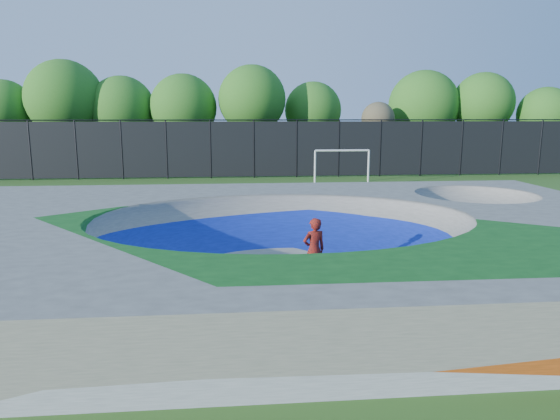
{
  "coord_description": "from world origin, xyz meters",
  "views": [
    {
      "loc": [
        -1.29,
        -13.89,
        4.34
      ],
      "look_at": [
        0.21,
        3.0,
        1.1
      ],
      "focal_mm": 32.0,
      "sensor_mm": 36.0,
      "label": 1
    }
  ],
  "objects": [
    {
      "name": "ground",
      "position": [
        0.0,
        0.0,
        0.0
      ],
      "size": [
        120.0,
        120.0,
        0.0
      ],
      "primitive_type": "plane",
      "color": "#2D5818",
      "rests_on": "ground"
    },
    {
      "name": "skate_deck",
      "position": [
        0.0,
        0.0,
        0.75
      ],
      "size": [
        22.0,
        14.0,
        1.5
      ],
      "primitive_type": "cube",
      "color": "gray",
      "rests_on": "ground"
    },
    {
      "name": "skater",
      "position": [
        0.71,
        -1.44,
        0.86
      ],
      "size": [
        0.72,
        0.58,
        1.73
      ],
      "primitive_type": "imported",
      "rotation": [
        0.0,
        0.0,
        3.44
      ],
      "color": "red",
      "rests_on": "ground"
    },
    {
      "name": "skateboard",
      "position": [
        0.71,
        -1.44,
        0.03
      ],
      "size": [
        0.81,
        0.46,
        0.05
      ],
      "primitive_type": "cube",
      "rotation": [
        0.0,
        0.0,
        0.33
      ],
      "color": "black",
      "rests_on": "ground"
    },
    {
      "name": "soccer_goal",
      "position": [
        5.18,
        16.09,
        1.58
      ],
      "size": [
        3.44,
        0.12,
        2.28
      ],
      "color": "silver",
      "rests_on": "ground"
    },
    {
      "name": "fence",
      "position": [
        0.0,
        21.0,
        2.1
      ],
      "size": [
        48.09,
        0.09,
        4.04
      ],
      "color": "black",
      "rests_on": "ground"
    },
    {
      "name": "treeline",
      "position": [
        -1.29,
        26.18,
        5.05
      ],
      "size": [
        51.84,
        7.41,
        8.46
      ],
      "color": "#4A3625",
      "rests_on": "ground"
    }
  ]
}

